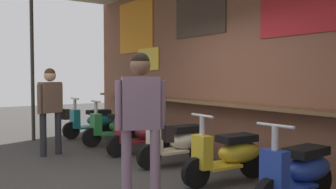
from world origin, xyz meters
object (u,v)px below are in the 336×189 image
(scooter_blue, at_px, (300,171))
(scooter_teal, at_px, (94,121))
(shopper_with_handbag, at_px, (142,111))
(shopper_browsing, at_px, (51,103))
(scooter_maroon, at_px, (144,133))
(scooter_green, at_px, (117,126))
(scooter_cream, at_px, (180,142))
(scooter_yellow, at_px, (230,154))

(scooter_blue, bearing_deg, scooter_teal, -93.45)
(shopper_with_handbag, relative_size, shopper_browsing, 1.08)
(scooter_blue, relative_size, shopper_with_handbag, 0.81)
(scooter_maroon, bearing_deg, scooter_teal, -92.72)
(scooter_teal, height_order, shopper_browsing, shopper_browsing)
(scooter_teal, distance_m, scooter_green, 1.24)
(scooter_maroon, height_order, scooter_cream, same)
(scooter_maroon, distance_m, scooter_cream, 1.16)
(scooter_teal, xyz_separation_m, scooter_blue, (5.83, -0.00, 0.00))
(scooter_cream, xyz_separation_m, shopper_browsing, (-1.99, -1.51, 0.59))
(shopper_browsing, bearing_deg, scooter_blue, 177.62)
(scooter_yellow, height_order, shopper_with_handbag, shopper_with_handbag)
(scooter_yellow, distance_m, scooter_blue, 1.13)
(scooter_teal, bearing_deg, scooter_green, 89.81)
(scooter_cream, bearing_deg, shopper_with_handbag, 42.73)
(scooter_green, distance_m, shopper_browsing, 1.64)
(shopper_browsing, bearing_deg, scooter_green, -100.89)
(scooter_cream, bearing_deg, scooter_green, -87.45)
(scooter_blue, bearing_deg, scooter_green, -93.45)
(scooter_teal, bearing_deg, scooter_blue, 89.81)
(scooter_yellow, bearing_deg, scooter_green, -85.96)
(scooter_green, height_order, scooter_cream, same)
(scooter_green, bearing_deg, scooter_blue, 92.55)
(scooter_blue, bearing_deg, scooter_maroon, -93.45)
(scooter_green, xyz_separation_m, scooter_yellow, (3.46, -0.00, 0.00))
(scooter_green, height_order, scooter_blue, same)
(scooter_green, height_order, scooter_yellow, same)
(scooter_cream, relative_size, scooter_blue, 1.00)
(scooter_teal, relative_size, shopper_with_handbag, 0.80)
(scooter_cream, bearing_deg, scooter_maroon, -87.45)
(scooter_yellow, relative_size, shopper_with_handbag, 0.81)
(scooter_maroon, bearing_deg, shopper_with_handbag, 56.05)
(scooter_green, relative_size, shopper_with_handbag, 0.81)
(scooter_maroon, bearing_deg, scooter_cream, 87.28)
(scooter_maroon, relative_size, shopper_browsing, 0.87)
(scooter_teal, relative_size, scooter_green, 1.00)
(scooter_green, xyz_separation_m, scooter_maroon, (1.11, -0.00, 0.00))
(scooter_blue, height_order, shopper_with_handbag, shopper_with_handbag)
(scooter_green, distance_m, scooter_blue, 4.59)
(scooter_yellow, xyz_separation_m, shopper_browsing, (-3.17, -1.51, 0.59))
(scooter_yellow, distance_m, shopper_browsing, 3.56)
(shopper_browsing, bearing_deg, scooter_cream, -164.49)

